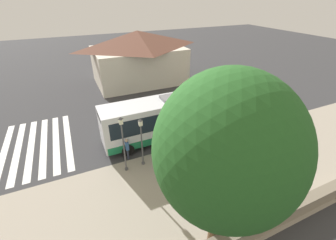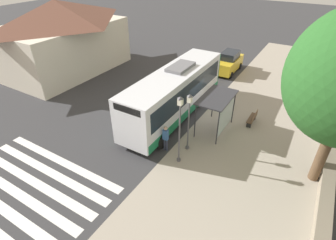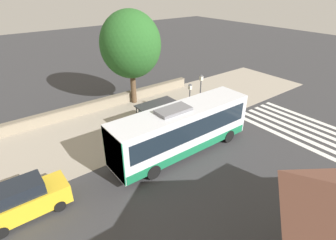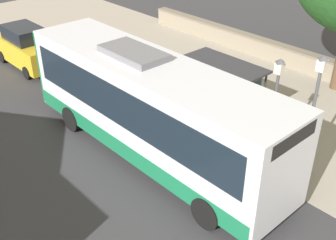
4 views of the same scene
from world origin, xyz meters
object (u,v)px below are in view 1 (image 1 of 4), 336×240
(street_lamp_near, at_px, (123,140))
(bus_shelter, at_px, (183,136))
(shade_tree, at_px, (227,150))
(bus, at_px, (166,117))
(street_lamp_far, at_px, (141,138))
(bench, at_px, (221,163))
(pedestrian, at_px, (127,147))
(parked_car_behind_bus, at_px, (262,107))

(street_lamp_near, bearing_deg, bus_shelter, -99.57)
(bus_shelter, relative_size, shade_tree, 0.36)
(bus, xyz_separation_m, bus_shelter, (-3.47, 0.25, 0.24))
(street_lamp_near, height_order, shade_tree, shade_tree)
(bus_shelter, height_order, street_lamp_far, street_lamp_far)
(bus_shelter, xyz_separation_m, bench, (-1.92, -2.12, -1.70))
(bench, xyz_separation_m, shade_tree, (-4.44, 3.71, 5.42))
(pedestrian, relative_size, shade_tree, 0.20)
(street_lamp_far, xyz_separation_m, parked_car_behind_bus, (2.17, -13.43, -1.29))
(bus_shelter, distance_m, shade_tree, 7.53)
(bus, xyz_separation_m, pedestrian, (-1.58, 3.91, -0.88))
(bus_shelter, bearing_deg, street_lamp_far, 74.53)
(pedestrian, distance_m, parked_car_behind_bus, 14.30)
(street_lamp_near, xyz_separation_m, shade_tree, (-7.05, -2.54, 3.32))
(bus_shelter, height_order, shade_tree, shade_tree)
(bench, height_order, parked_car_behind_bus, parked_car_behind_bus)
(bus, distance_m, bench, 5.88)
(street_lamp_near, xyz_separation_m, parked_car_behind_bus, (2.26, -14.72, -1.56))
(street_lamp_near, relative_size, parked_car_behind_bus, 1.00)
(bus_shelter, xyz_separation_m, street_lamp_near, (0.70, 4.13, 0.40))
(bus, height_order, bench, bus)
(bench, bearing_deg, bus_shelter, 47.80)
(bus, relative_size, bench, 6.91)
(street_lamp_far, bearing_deg, pedestrian, 37.21)
(street_lamp_near, height_order, street_lamp_far, street_lamp_near)
(pedestrian, relative_size, bench, 1.14)
(street_lamp_near, distance_m, street_lamp_far, 1.33)
(street_lamp_far, bearing_deg, bus, -48.94)
(street_lamp_far, distance_m, parked_car_behind_bus, 13.66)
(bus, xyz_separation_m, parked_car_behind_bus, (-0.51, -10.35, -0.93))
(pedestrian, relative_size, street_lamp_near, 0.41)
(bus, xyz_separation_m, street_lamp_far, (-2.68, 3.08, 0.36))
(bench, bearing_deg, street_lamp_far, 61.37)
(street_lamp_far, height_order, shade_tree, shade_tree)
(street_lamp_near, bearing_deg, bus, -57.66)
(shade_tree, distance_m, parked_car_behind_bus, 16.09)
(pedestrian, xyz_separation_m, street_lamp_near, (-1.18, 0.46, 1.51))
(bench, distance_m, shade_tree, 7.92)
(bus_shelter, bearing_deg, shade_tree, 165.95)
(street_lamp_far, distance_m, shade_tree, 8.09)
(pedestrian, bearing_deg, street_lamp_near, 158.69)
(bus_shelter, height_order, bench, bus_shelter)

